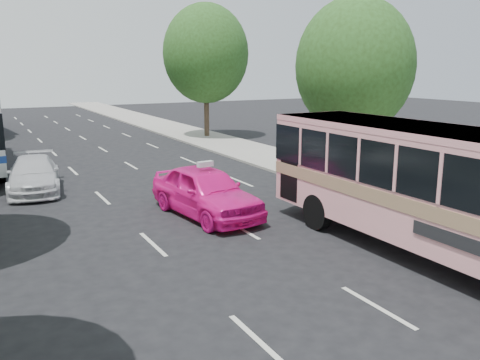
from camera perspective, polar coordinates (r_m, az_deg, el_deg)
ground at (r=12.27m, az=5.11°, el=-11.33°), size 120.00×120.00×0.00m
sidewalk_right at (r=33.19m, az=-1.63°, el=4.05°), size 4.00×90.00×0.12m
tree_right_near at (r=22.89m, az=13.01°, el=12.85°), size 5.10×5.10×7.95m
tree_right_far at (r=36.65m, az=-3.72°, el=14.34°), size 6.00×6.00×9.35m
pink_bus at (r=14.17m, az=20.69°, el=0.24°), size 2.82×10.77×3.43m
pink_taxi at (r=17.22m, az=-3.88°, el=-1.28°), size 2.55×5.19×1.70m
white_pickup at (r=22.30m, az=-22.15°, el=0.58°), size 2.56×4.98×1.38m
taxi_roof_sign at (r=17.02m, az=-3.93°, el=1.80°), size 0.57×0.24×0.18m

